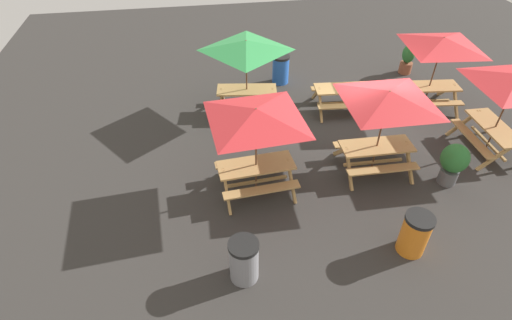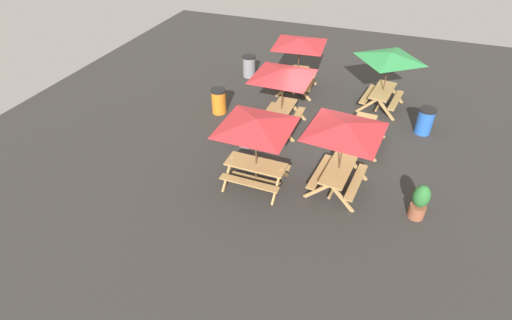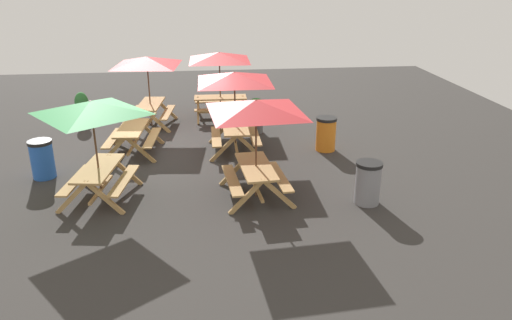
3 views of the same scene
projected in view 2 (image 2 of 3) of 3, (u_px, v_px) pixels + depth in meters
ground_plane at (318, 135)px, 14.41m from camera, size 24.00×24.00×0.00m
picnic_table_0 at (256, 128)px, 11.04m from camera, size 2.83×2.83×2.34m
picnic_table_1 at (300, 46)px, 16.09m from camera, size 2.82×2.82×2.34m
picnic_table_2 at (389, 60)px, 14.89m from camera, size 2.26×2.26×2.34m
picnic_table_3 at (345, 133)px, 10.87m from camera, size 2.81×2.81×2.34m
picnic_table_4 at (361, 131)px, 13.61m from camera, size 1.90×1.66×0.81m
picnic_table_5 at (283, 77)px, 13.69m from camera, size 2.83×2.83×2.34m
trash_bin_orange at (219, 101)px, 15.46m from camera, size 0.59×0.59×0.98m
trash_bin_gray at (249, 66)px, 18.13m from camera, size 0.59×0.59×0.98m
trash_bin_blue at (425, 121)px, 14.26m from camera, size 0.59×0.59×0.98m
potted_plant_0 at (245, 130)px, 13.46m from camera, size 0.66×0.66×1.13m
potted_plant_1 at (420, 202)px, 10.76m from camera, size 0.45×0.45×1.09m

